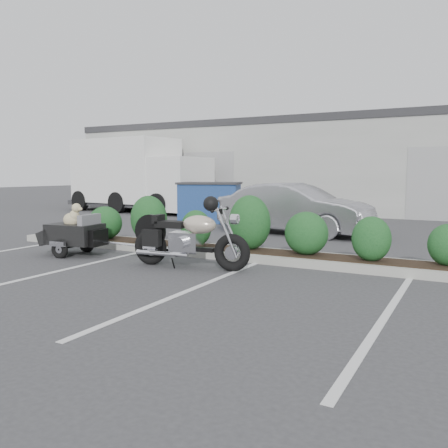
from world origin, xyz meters
The scene contains 8 objects.
ground centered at (0.00, 0.00, 0.00)m, with size 90.00×90.00×0.00m, color #38383A.
planter_kerb centered at (1.00, 2.20, 0.07)m, with size 12.00×1.00×0.15m, color #9E9E93.
building centered at (0.00, 17.00, 2.00)m, with size 26.00×10.00×4.00m, color #9EA099.
motorcycle centered at (0.32, 0.79, 0.52)m, with size 2.27×0.82×1.31m.
pet_trailer centered at (-2.47, 0.81, 0.46)m, with size 1.83×1.03×1.08m.
sedan centered at (0.36, 6.18, 0.70)m, with size 1.48×4.25×1.40m, color #A3A3AA.
dumpster centered at (-3.31, 7.86, 0.69)m, with size 2.42×2.01×1.37m.
delivery_truck centered at (-8.29, 10.26, 1.51)m, with size 7.08×2.99×3.15m.
Camera 1 is at (4.79, -6.23, 1.68)m, focal length 38.00 mm.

